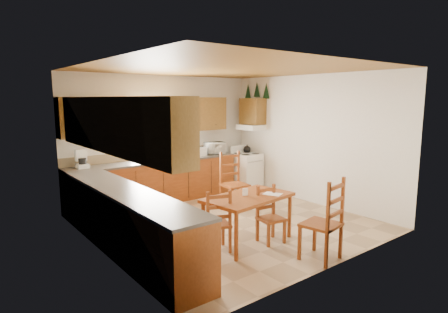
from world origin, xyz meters
TOP-DOWN VIEW (x-y plane):
  - floor at (0.00, 0.00)m, footprint 4.50×4.50m
  - ceiling at (0.00, 0.00)m, footprint 4.50×4.50m
  - wall_left at (-2.25, 0.00)m, footprint 4.50×4.50m
  - wall_right at (2.25, 0.00)m, footprint 4.50×4.50m
  - wall_back at (0.00, 2.25)m, footprint 4.50×4.50m
  - wall_front at (0.00, -2.25)m, footprint 4.50×4.50m
  - lower_cab_back at (-0.38, 1.95)m, footprint 3.75×0.60m
  - lower_cab_left at (-1.95, -0.15)m, footprint 0.60×3.60m
  - counter_back at (-0.38, 1.95)m, footprint 3.75×0.63m
  - counter_left at (-1.95, -0.15)m, footprint 0.63×3.60m
  - backsplash at (-0.38, 2.24)m, footprint 3.75×0.01m
  - upper_cab_back_left at (-1.55, 2.08)m, footprint 1.41×0.33m
  - upper_cab_back_right at (0.86, 2.08)m, footprint 1.25×0.33m
  - upper_cab_left at (-2.08, -0.15)m, footprint 0.33×3.60m
  - upper_cab_stove at (2.08, 1.65)m, footprint 0.33×0.62m
  - range_hood at (2.03, 1.65)m, footprint 0.44×0.62m
  - window_frame at (-0.30, 2.22)m, footprint 1.13×0.02m
  - window_pane at (-0.30, 2.21)m, footprint 1.05×0.01m
  - window_valance at (-0.30, 2.19)m, footprint 1.19×0.01m
  - sink_basin at (-0.30, 1.95)m, footprint 0.75×0.45m
  - pine_decal_a at (2.21, 1.33)m, footprint 0.22×0.22m
  - pine_decal_b at (2.21, 1.65)m, footprint 0.22×0.22m
  - pine_decal_c at (2.21, 1.97)m, footprint 0.22×0.22m
  - stove at (1.88, 1.63)m, footprint 0.63×0.64m
  - coffeemaker at (-1.89, 1.99)m, footprint 0.25×0.28m
  - paper_towel at (0.21, 1.94)m, footprint 0.13×0.13m
  - toaster at (0.71, 1.87)m, footprint 0.27×0.21m
  - microwave at (1.18, 1.95)m, footprint 0.49×0.40m
  - dining_table at (-0.33, -0.91)m, footprint 1.46×0.95m
  - chair_near_left at (-0.91, -0.86)m, footprint 0.49×0.48m
  - chair_near_right at (0.05, -1.99)m, footprint 0.55×0.53m
  - chair_far_left at (-0.05, -1.13)m, footprint 0.41×0.39m
  - chair_far_right at (0.64, 0.57)m, footprint 0.53×0.51m
  - table_paper at (0.05, -1.06)m, footprint 0.29×0.33m
  - table_card at (-0.35, -0.87)m, footprint 0.09×0.04m

SIDE VIEW (x-z plane):
  - floor at x=0.00m, z-range 0.00..0.00m
  - dining_table at x=-0.33m, z-range 0.00..0.74m
  - chair_far_left at x=-0.05m, z-range 0.00..0.87m
  - stove at x=1.88m, z-range 0.00..0.87m
  - lower_cab_back at x=-0.38m, z-range 0.00..0.88m
  - lower_cab_left at x=-1.95m, z-range 0.00..0.88m
  - chair_near_left at x=-0.91m, z-range 0.00..0.92m
  - chair_far_right at x=0.64m, z-range 0.00..1.14m
  - chair_near_right at x=0.05m, z-range 0.00..1.15m
  - table_paper at x=0.05m, z-range 0.74..0.74m
  - table_card at x=-0.35m, z-range 0.74..0.85m
  - counter_back at x=-0.38m, z-range 0.88..0.92m
  - counter_left at x=-1.95m, z-range 0.88..0.92m
  - sink_basin at x=-0.30m, z-range 0.92..0.96m
  - backsplash at x=-0.38m, z-range 0.92..1.10m
  - toaster at x=0.71m, z-range 0.92..1.12m
  - paper_towel at x=0.21m, z-range 0.92..1.18m
  - microwave at x=1.18m, z-range 0.92..1.18m
  - coffeemaker at x=-1.89m, z-range 0.92..1.26m
  - wall_left at x=-2.25m, z-range 1.35..1.35m
  - wall_right at x=2.25m, z-range 1.35..1.35m
  - wall_back at x=0.00m, z-range 1.35..1.35m
  - wall_front at x=0.00m, z-range 1.35..1.35m
  - range_hood at x=2.03m, z-range 1.46..1.58m
  - window_frame at x=-0.30m, z-range 0.96..2.14m
  - window_pane at x=-0.30m, z-range 1.00..2.10m
  - upper_cab_back_left at x=-1.55m, z-range 1.48..2.23m
  - upper_cab_back_right at x=0.86m, z-range 1.48..2.23m
  - upper_cab_left at x=-2.08m, z-range 1.48..2.23m
  - upper_cab_stove at x=2.08m, z-range 1.59..2.21m
  - window_valance at x=-0.30m, z-range 1.93..2.17m
  - pine_decal_a at x=2.21m, z-range 2.20..2.56m
  - pine_decal_c at x=2.21m, z-range 2.20..2.56m
  - pine_decal_b at x=2.21m, z-range 2.24..2.60m
  - ceiling at x=0.00m, z-range 2.70..2.70m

